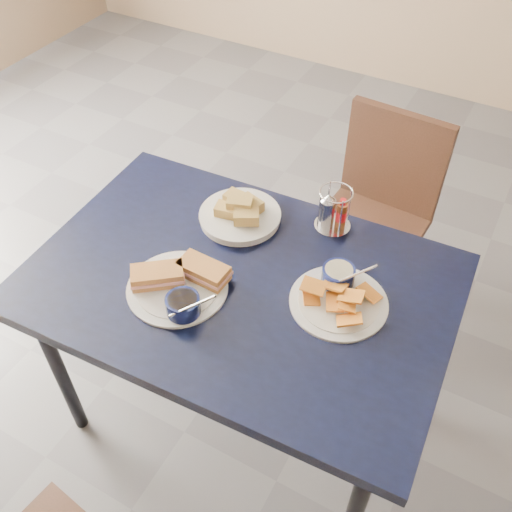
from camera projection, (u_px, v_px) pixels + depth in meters
The scene contains 7 objects.
ground at pixel (314, 409), 2.13m from camera, with size 6.00×6.00×0.00m, color #55555A.
dining_table at pixel (240, 295), 1.63m from camera, with size 1.20×0.83×0.75m.
chair_far at pixel (378, 203), 2.23m from camera, with size 0.42×0.40×0.83m.
sandwich_plate at pixel (180, 284), 1.53m from camera, with size 0.30×0.28×0.12m.
plantain_plate at pixel (339, 292), 1.52m from camera, with size 0.26×0.26×0.12m.
bread_basket at pixel (240, 213), 1.74m from camera, with size 0.25×0.25×0.08m.
condiment_caddy at pixel (333, 211), 1.69m from camera, with size 0.11×0.11×0.14m.
Camera 1 is at (0.33, -1.06, 1.92)m, focal length 40.00 mm.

